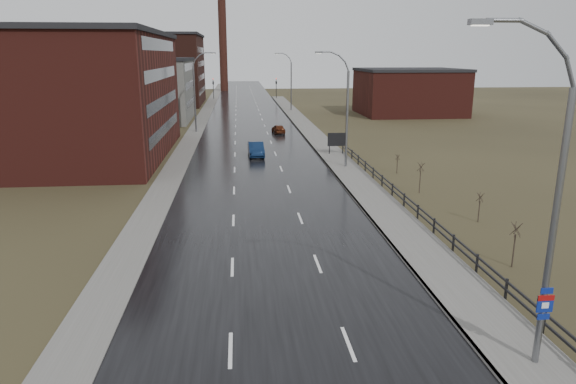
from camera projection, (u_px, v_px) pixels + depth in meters
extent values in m
cube|color=black|center=(251.00, 133.00, 73.72)|extent=(14.00, 300.00, 0.06)
cube|color=#595651|center=(346.00, 169.00, 50.46)|extent=(3.20, 180.00, 0.18)
cube|color=slate|center=(330.00, 170.00, 50.32)|extent=(0.16, 180.00, 0.18)
cube|color=#595651|center=(194.00, 134.00, 72.96)|extent=(2.40, 260.00, 0.12)
cube|color=#471914|center=(61.00, 97.00, 55.69)|extent=(22.00, 28.00, 13.00)
cube|color=black|center=(53.00, 33.00, 53.94)|extent=(22.44, 28.56, 0.50)
cube|color=black|center=(165.00, 128.00, 57.61)|extent=(0.06, 22.40, 1.20)
cube|color=black|center=(164.00, 101.00, 56.83)|extent=(0.06, 22.40, 1.20)
cube|color=black|center=(162.00, 74.00, 56.05)|extent=(0.06, 22.40, 1.20)
cube|color=black|center=(160.00, 45.00, 55.27)|extent=(0.06, 22.40, 1.20)
cube|color=slate|center=(143.00, 91.00, 88.08)|extent=(16.00, 20.00, 10.00)
cube|color=black|center=(141.00, 59.00, 86.72)|extent=(16.32, 20.40, 0.50)
cube|color=black|center=(191.00, 102.00, 89.33)|extent=(0.06, 16.00, 1.20)
cube|color=black|center=(190.00, 84.00, 88.55)|extent=(0.06, 16.00, 1.20)
cube|color=black|center=(189.00, 67.00, 87.78)|extent=(0.06, 16.00, 1.20)
cube|color=#331611|center=(143.00, 71.00, 115.81)|extent=(26.00, 24.00, 15.00)
cube|color=black|center=(141.00, 35.00, 113.80)|extent=(26.52, 24.48, 0.50)
cube|color=black|center=(202.00, 90.00, 118.17)|extent=(0.06, 19.20, 1.20)
cube|color=black|center=(202.00, 77.00, 117.40)|extent=(0.06, 19.20, 1.20)
cube|color=black|center=(201.00, 64.00, 116.62)|extent=(0.06, 19.20, 1.20)
cube|color=black|center=(200.00, 50.00, 115.84)|extent=(0.06, 19.20, 1.20)
cube|color=#471914|center=(409.00, 93.00, 96.63)|extent=(18.00, 16.00, 8.00)
cube|color=black|center=(410.00, 70.00, 95.53)|extent=(18.36, 16.32, 0.50)
cylinder|color=#331611|center=(223.00, 41.00, 155.81)|extent=(2.40, 2.40, 30.00)
cylinder|color=slate|center=(552.00, 237.00, 17.48)|extent=(0.24, 0.24, 10.00)
cylinder|color=slate|center=(570.00, 73.00, 16.05)|extent=(0.57, 0.14, 1.12)
cylinder|color=slate|center=(557.00, 46.00, 15.79)|extent=(0.91, 0.14, 0.91)
cylinder|color=slate|center=(534.00, 27.00, 15.57)|extent=(1.12, 0.14, 0.57)
cylinder|color=slate|center=(505.00, 20.00, 15.43)|extent=(1.15, 0.14, 0.14)
cube|color=slate|center=(480.00, 22.00, 15.38)|extent=(0.70, 0.28, 0.18)
cube|color=silver|center=(480.00, 25.00, 15.40)|extent=(0.50, 0.20, 0.04)
cube|color=navy|center=(547.00, 291.00, 17.88)|extent=(0.45, 0.04, 0.22)
cube|color=navy|center=(545.00, 304.00, 18.00)|extent=(0.60, 0.04, 0.65)
cube|color=maroon|center=(546.00, 298.00, 17.94)|extent=(0.60, 0.04, 0.20)
cube|color=navy|center=(543.00, 317.00, 18.13)|extent=(0.45, 0.04, 0.22)
cube|color=silver|center=(545.00, 305.00, 18.00)|extent=(0.26, 0.02, 0.22)
cylinder|color=slate|center=(347.00, 121.00, 50.24)|extent=(0.24, 0.24, 9.50)
cylinder|color=slate|center=(347.00, 67.00, 48.88)|extent=(0.51, 0.14, 0.98)
cylinder|color=slate|center=(342.00, 59.00, 48.65)|extent=(0.81, 0.14, 0.81)
cylinder|color=slate|center=(335.00, 54.00, 48.46)|extent=(0.98, 0.14, 0.51)
cylinder|color=slate|center=(326.00, 52.00, 48.34)|extent=(1.01, 0.14, 0.14)
cube|color=slate|center=(319.00, 52.00, 48.29)|extent=(0.70, 0.28, 0.18)
cube|color=silver|center=(319.00, 53.00, 48.32)|extent=(0.50, 0.20, 0.04)
cylinder|color=slate|center=(195.00, 100.00, 73.68)|extent=(0.24, 0.24, 9.50)
cylinder|color=slate|center=(194.00, 63.00, 72.36)|extent=(0.51, 0.14, 0.98)
cylinder|color=slate|center=(197.00, 57.00, 72.22)|extent=(0.81, 0.14, 0.81)
cylinder|color=slate|center=(202.00, 54.00, 72.16)|extent=(0.98, 0.14, 0.51)
cylinder|color=slate|center=(208.00, 53.00, 72.20)|extent=(1.01, 0.14, 0.14)
cube|color=slate|center=(213.00, 53.00, 72.27)|extent=(0.70, 0.28, 0.18)
cube|color=silver|center=(213.00, 54.00, 72.30)|extent=(0.50, 0.20, 0.04)
cylinder|color=slate|center=(291.00, 87.00, 102.15)|extent=(0.24, 0.24, 9.50)
cylinder|color=slate|center=(290.00, 60.00, 100.80)|extent=(0.51, 0.14, 0.98)
cylinder|color=slate|center=(288.00, 57.00, 100.57)|extent=(0.81, 0.14, 0.81)
cylinder|color=slate|center=(284.00, 54.00, 100.38)|extent=(0.98, 0.14, 0.51)
cylinder|color=slate|center=(280.00, 53.00, 100.26)|extent=(1.01, 0.14, 0.14)
cube|color=slate|center=(277.00, 53.00, 100.21)|extent=(0.70, 0.28, 0.18)
cube|color=silver|center=(277.00, 54.00, 100.23)|extent=(0.50, 0.20, 0.04)
cube|color=black|center=(544.00, 323.00, 20.70)|extent=(0.10, 0.10, 1.10)
cube|color=black|center=(506.00, 290.00, 23.58)|extent=(0.10, 0.10, 1.10)
cube|color=black|center=(477.00, 264.00, 26.47)|extent=(0.10, 0.10, 1.10)
cube|color=black|center=(453.00, 244.00, 29.35)|extent=(0.10, 0.10, 1.10)
cube|color=black|center=(434.00, 227.00, 32.24)|extent=(0.10, 0.10, 1.10)
cube|color=black|center=(418.00, 212.00, 35.12)|extent=(0.10, 0.10, 1.10)
cube|color=black|center=(404.00, 200.00, 38.00)|extent=(0.10, 0.10, 1.10)
cube|color=black|center=(392.00, 190.00, 40.89)|extent=(0.10, 0.10, 1.10)
cube|color=black|center=(382.00, 181.00, 43.77)|extent=(0.10, 0.10, 1.10)
cube|color=black|center=(373.00, 173.00, 46.66)|extent=(0.10, 0.10, 1.10)
cube|color=black|center=(365.00, 166.00, 49.54)|extent=(0.10, 0.10, 1.10)
cube|color=black|center=(358.00, 160.00, 52.42)|extent=(0.10, 0.10, 1.10)
cube|color=black|center=(352.00, 155.00, 55.31)|extent=(0.10, 0.10, 1.10)
cube|color=black|center=(346.00, 150.00, 58.19)|extent=(0.10, 0.10, 1.10)
cube|color=black|center=(421.00, 209.00, 34.54)|extent=(0.08, 53.00, 0.10)
cube|color=black|center=(420.00, 215.00, 34.64)|extent=(0.08, 53.00, 0.10)
cylinder|color=#382D23|center=(514.00, 251.00, 27.25)|extent=(0.08, 0.08, 1.85)
cylinder|color=#382D23|center=(517.00, 229.00, 26.94)|extent=(0.04, 0.62, 0.73)
cylinder|color=#382D23|center=(516.00, 229.00, 26.98)|extent=(0.59, 0.23, 0.74)
cylinder|color=#382D23|center=(515.00, 229.00, 26.96)|extent=(0.35, 0.53, 0.75)
cylinder|color=#382D23|center=(516.00, 230.00, 26.90)|extent=(0.35, 0.53, 0.75)
cylinder|color=#382D23|center=(517.00, 230.00, 26.89)|extent=(0.59, 0.23, 0.74)
cylinder|color=#382D23|center=(479.00, 211.00, 34.68)|extent=(0.08, 0.08, 1.51)
cylinder|color=#382D23|center=(481.00, 197.00, 34.43)|extent=(0.04, 0.51, 0.60)
cylinder|color=#382D23|center=(480.00, 197.00, 34.47)|extent=(0.49, 0.20, 0.61)
cylinder|color=#382D23|center=(480.00, 197.00, 34.45)|extent=(0.30, 0.44, 0.62)
cylinder|color=#382D23|center=(480.00, 198.00, 34.39)|extent=(0.30, 0.44, 0.62)
cylinder|color=#382D23|center=(481.00, 198.00, 34.38)|extent=(0.49, 0.20, 0.61)
cylinder|color=#382D23|center=(420.00, 182.00, 41.90)|extent=(0.08, 0.08, 1.90)
cylinder|color=#382D23|center=(422.00, 167.00, 41.58)|extent=(0.04, 0.64, 0.75)
cylinder|color=#382D23|center=(421.00, 167.00, 41.62)|extent=(0.60, 0.24, 0.76)
cylinder|color=#382D23|center=(420.00, 167.00, 41.60)|extent=(0.36, 0.54, 0.77)
cylinder|color=#382D23|center=(421.00, 167.00, 41.54)|extent=(0.36, 0.54, 0.77)
cylinder|color=#382D23|center=(421.00, 167.00, 41.53)|extent=(0.60, 0.24, 0.76)
cylinder|color=#382D23|center=(397.00, 166.00, 48.92)|extent=(0.08, 0.08, 1.38)
cylinder|color=#382D23|center=(398.00, 157.00, 48.70)|extent=(0.04, 0.47, 0.55)
cylinder|color=#382D23|center=(398.00, 157.00, 48.74)|extent=(0.45, 0.18, 0.56)
cylinder|color=#382D23|center=(397.00, 157.00, 48.72)|extent=(0.27, 0.40, 0.56)
cylinder|color=#382D23|center=(397.00, 157.00, 48.66)|extent=(0.27, 0.40, 0.56)
cylinder|color=#382D23|center=(398.00, 157.00, 48.65)|extent=(0.45, 0.18, 0.56)
cube|color=black|center=(329.00, 147.00, 57.75)|extent=(0.10, 0.10, 1.80)
cube|color=black|center=(343.00, 147.00, 57.90)|extent=(0.10, 0.10, 1.80)
cube|color=silver|center=(336.00, 139.00, 57.54)|extent=(1.91, 0.08, 1.40)
cube|color=black|center=(336.00, 139.00, 57.50)|extent=(2.01, 0.04, 1.50)
cylinder|color=black|center=(213.00, 89.00, 130.00)|extent=(0.16, 0.16, 5.20)
imported|color=black|center=(213.00, 80.00, 129.44)|extent=(0.58, 2.73, 1.10)
sphere|color=#FF190C|center=(213.00, 79.00, 129.22)|extent=(0.18, 0.18, 0.18)
cylinder|color=black|center=(276.00, 88.00, 131.47)|extent=(0.16, 0.16, 5.20)
imported|color=black|center=(276.00, 80.00, 130.92)|extent=(0.58, 2.73, 1.10)
sphere|color=#FF190C|center=(276.00, 79.00, 130.69)|extent=(0.18, 0.18, 0.18)
imported|color=#0C1D3C|center=(256.00, 150.00, 56.97)|extent=(1.80, 4.79, 1.56)
imported|color=#4E1E0D|center=(278.00, 129.00, 73.65)|extent=(1.96, 3.89, 1.27)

